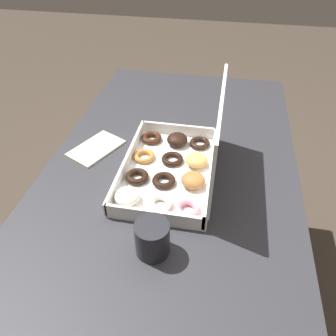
{
  "coord_description": "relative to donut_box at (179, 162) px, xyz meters",
  "views": [
    {
      "loc": [
        0.7,
        0.12,
        1.33
      ],
      "look_at": [
        0.02,
        -0.0,
        0.74
      ],
      "focal_mm": 35.0,
      "sensor_mm": 36.0,
      "label": 1
    }
  ],
  "objects": [
    {
      "name": "ground_plane",
      "position": [
        -0.02,
        -0.03,
        -0.77
      ],
      "size": [
        8.0,
        8.0,
        0.0
      ],
      "primitive_type": "plane",
      "color": "#42382D"
    },
    {
      "name": "coffee_mug",
      "position": [
        0.26,
        -0.02,
        -0.0
      ],
      "size": [
        0.07,
        0.07,
        0.08
      ],
      "color": "#232328",
      "rests_on": "dining_table"
    },
    {
      "name": "donut_box",
      "position": [
        0.0,
        0.0,
        0.0
      ],
      "size": [
        0.38,
        0.25,
        0.25
      ],
      "color": "white",
      "rests_on": "dining_table"
    },
    {
      "name": "dining_table",
      "position": [
        -0.02,
        -0.03,
        -0.15
      ],
      "size": [
        1.27,
        0.71,
        0.72
      ],
      "color": "#2D2D33",
      "rests_on": "ground_plane"
    },
    {
      "name": "paper_napkin",
      "position": [
        -0.07,
        -0.27,
        -0.04
      ],
      "size": [
        0.19,
        0.16,
        0.01
      ],
      "color": "beige",
      "rests_on": "dining_table"
    }
  ]
}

